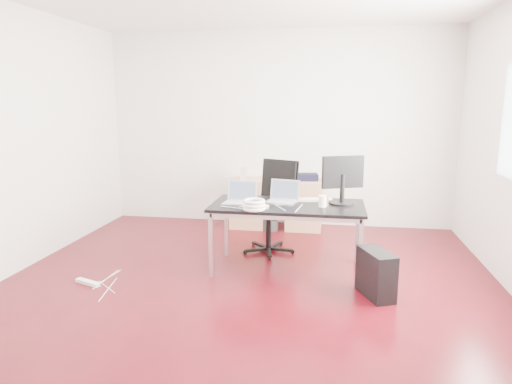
% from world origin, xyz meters
% --- Properties ---
extents(room_shell, '(5.00, 5.00, 5.00)m').
position_xyz_m(room_shell, '(0.04, 0.00, 1.40)').
color(room_shell, '#3B060D').
rests_on(room_shell, ground).
extents(desk, '(1.60, 0.80, 0.73)m').
position_xyz_m(desk, '(0.34, 0.55, 0.68)').
color(desk, black).
rests_on(desk, ground).
extents(office_chair, '(0.64, 0.65, 1.08)m').
position_xyz_m(office_chair, '(0.10, 1.20, 0.61)').
color(office_chair, black).
rests_on(office_chair, ground).
extents(filing_cabinet_left, '(0.50, 0.50, 0.70)m').
position_xyz_m(filing_cabinet_left, '(-0.38, 2.23, 0.35)').
color(filing_cabinet_left, '#B07D58').
rests_on(filing_cabinet_left, ground).
extents(filing_cabinet_right, '(0.50, 0.50, 0.70)m').
position_xyz_m(filing_cabinet_right, '(0.42, 2.23, 0.35)').
color(filing_cabinet_right, '#B07D58').
rests_on(filing_cabinet_right, ground).
extents(pc_tower, '(0.36, 0.49, 0.44)m').
position_xyz_m(pc_tower, '(1.23, 0.01, 0.22)').
color(pc_tower, black).
rests_on(pc_tower, ground).
extents(wastebasket, '(0.27, 0.27, 0.28)m').
position_xyz_m(wastebasket, '(-0.05, 2.06, 0.14)').
color(wastebasket, black).
rests_on(wastebasket, ground).
extents(power_strip, '(0.30, 0.16, 0.04)m').
position_xyz_m(power_strip, '(-1.59, -0.18, 0.02)').
color(power_strip, white).
rests_on(power_strip, ground).
extents(laptop_left, '(0.35, 0.28, 0.23)m').
position_xyz_m(laptop_left, '(-0.16, 0.52, 0.79)').
color(laptop_left, silver).
rests_on(laptop_left, desk).
extents(laptop_right, '(0.38, 0.32, 0.23)m').
position_xyz_m(laptop_right, '(0.28, 0.64, 0.79)').
color(laptop_right, silver).
rests_on(laptop_right, desk).
extents(monitor, '(0.44, 0.26, 0.51)m').
position_xyz_m(monitor, '(0.90, 0.67, 1.01)').
color(monitor, black).
rests_on(monitor, desk).
extents(keyboard, '(0.46, 0.21, 0.02)m').
position_xyz_m(keyboard, '(0.58, 0.77, 0.74)').
color(keyboard, white).
rests_on(keyboard, desk).
extents(cup_white, '(0.08, 0.08, 0.12)m').
position_xyz_m(cup_white, '(0.70, 0.48, 0.79)').
color(cup_white, white).
rests_on(cup_white, desk).
extents(cup_brown, '(0.10, 0.10, 0.10)m').
position_xyz_m(cup_brown, '(0.73, 0.51, 0.78)').
color(cup_brown, brown).
rests_on(cup_brown, desk).
extents(cable_coil, '(0.24, 0.24, 0.11)m').
position_xyz_m(cable_coil, '(0.03, 0.23, 0.78)').
color(cable_coil, white).
rests_on(cable_coil, desk).
extents(power_adapter, '(0.08, 0.08, 0.03)m').
position_xyz_m(power_adapter, '(0.13, 0.33, 0.74)').
color(power_adapter, white).
rests_on(power_adapter, desk).
extents(speaker, '(0.11, 0.10, 0.18)m').
position_xyz_m(speaker, '(-0.45, 2.16, 0.79)').
color(speaker, '#9E9E9E').
rests_on(speaker, filing_cabinet_left).
extents(navy_garment, '(0.33, 0.28, 0.09)m').
position_xyz_m(navy_garment, '(0.45, 2.27, 0.74)').
color(navy_garment, black).
rests_on(navy_garment, filing_cabinet_right).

